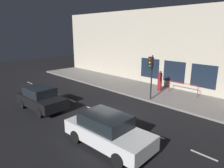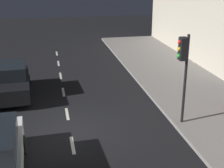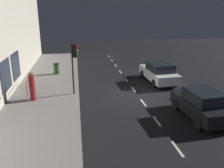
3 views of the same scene
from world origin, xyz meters
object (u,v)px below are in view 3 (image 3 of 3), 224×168
Objects in this scene: traffic_light at (74,57)px; parked_car_0 at (159,72)px; parked_car_1 at (202,104)px; pedestrian_0 at (32,87)px; trash_bin at (57,69)px.

traffic_light reaches higher than parked_car_0.
parked_car_0 and parked_car_1 have the same top height.
trash_bin is (-1.02, -6.26, -0.37)m from pedestrian_0.
pedestrian_0 is 1.93× the size of trash_bin.
parked_car_1 is 4.22× the size of trash_bin.
pedestrian_0 is (2.67, 0.80, -1.71)m from traffic_light.
traffic_light is at bearing -43.14° from pedestrian_0.
parked_car_0 is at bearing 158.85° from trash_bin.
traffic_light reaches higher than parked_car_1.
parked_car_1 is (-6.71, 4.47, -1.92)m from traffic_light.
traffic_light is 8.29m from parked_car_1.
pedestrian_0 reaches higher than parked_car_1.
traffic_light is 7.30m from parked_car_0.
traffic_light is 0.87× the size of parked_car_1.
parked_car_0 is at bearing 87.08° from parked_car_1.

